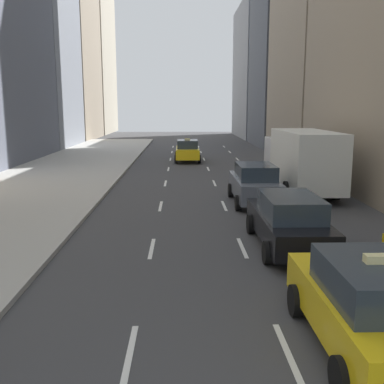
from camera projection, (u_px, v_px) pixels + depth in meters
sidewalk_left at (51, 180)px, 26.43m from camera, size 8.00×66.00×0.15m
lane_markings at (219, 193)px, 22.73m from camera, size 5.72×56.00×0.01m
building_row_left at (12, 5)px, 39.18m from camera, size 6.00×83.95×32.17m
taxi_lead at (369, 305)px, 7.84m from camera, size 2.02×4.40×1.87m
taxi_second at (187, 150)px, 35.75m from camera, size 2.02×4.40×1.87m
sedan_black_near at (255, 184)px, 20.09m from camera, size 2.02×4.62×1.81m
sedan_silver_behind at (288, 220)px, 13.76m from camera, size 2.02×5.00×1.69m
box_truck at (301, 158)px, 22.84m from camera, size 2.58×8.40×3.15m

